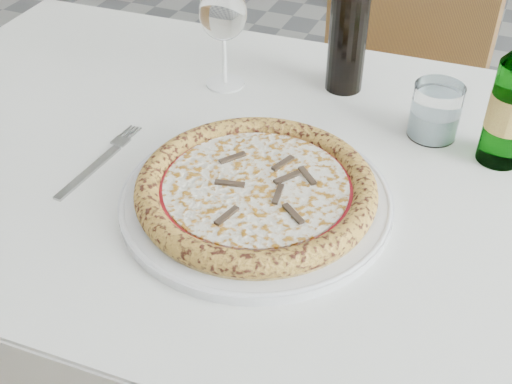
% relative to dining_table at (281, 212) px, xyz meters
% --- Properties ---
extents(dining_table, '(1.41, 0.87, 0.76)m').
position_rel_dining_table_xyz_m(dining_table, '(0.00, 0.00, 0.00)').
color(dining_table, olive).
rests_on(dining_table, floor).
extents(chair_far, '(0.54, 0.54, 0.93)m').
position_rel_dining_table_xyz_m(chair_far, '(-0.02, 0.79, -0.13)').
color(chair_far, olive).
rests_on(chair_far, floor).
extents(plate, '(0.37, 0.37, 0.02)m').
position_rel_dining_table_xyz_m(plate, '(-0.00, -0.10, 0.10)').
color(plate, silver).
rests_on(plate, dining_table).
extents(pizza, '(0.32, 0.32, 0.03)m').
position_rel_dining_table_xyz_m(pizza, '(-0.00, -0.10, 0.12)').
color(pizza, tan).
rests_on(pizza, plate).
extents(fork, '(0.03, 0.20, 0.00)m').
position_rel_dining_table_xyz_m(fork, '(-0.25, -0.10, 0.10)').
color(fork, '#969696').
rests_on(fork, dining_table).
extents(wine_glass, '(0.08, 0.08, 0.18)m').
position_rel_dining_table_xyz_m(wine_glass, '(-0.18, 0.18, 0.22)').
color(wine_glass, white).
rests_on(wine_glass, dining_table).
extents(tumbler, '(0.08, 0.08, 0.08)m').
position_rel_dining_table_xyz_m(tumbler, '(0.19, 0.16, 0.13)').
color(tumbler, white).
rests_on(tumbler, dining_table).
extents(wine_bottle, '(0.06, 0.06, 0.26)m').
position_rel_dining_table_xyz_m(wine_bottle, '(0.02, 0.25, 0.20)').
color(wine_bottle, black).
rests_on(wine_bottle, dining_table).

